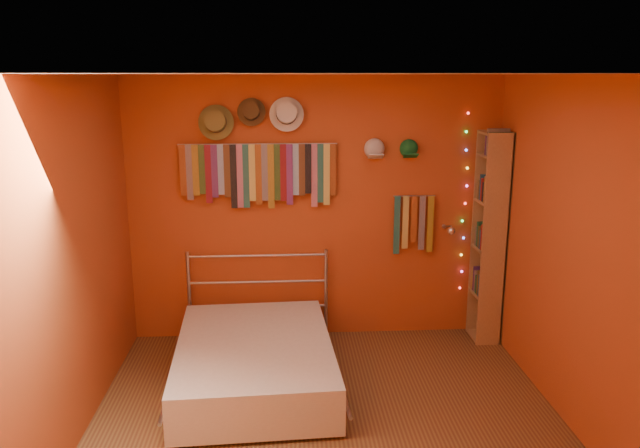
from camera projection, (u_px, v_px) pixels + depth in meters
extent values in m
plane|color=brown|center=(329.00, 430.00, 4.49)|extent=(3.50, 3.50, 0.00)
cube|color=maroon|center=(315.00, 210.00, 5.90)|extent=(3.50, 0.02, 2.50)
cube|color=maroon|center=(582.00, 260.00, 4.30)|extent=(0.02, 3.50, 2.50)
cube|color=maroon|center=(64.00, 269.00, 4.10)|extent=(0.02, 3.50, 2.50)
cube|color=white|center=(330.00, 74.00, 3.91)|extent=(3.50, 3.50, 0.02)
cylinder|color=#A6A6AB|center=(258.00, 144.00, 5.67)|extent=(1.45, 0.01, 0.01)
cube|color=maroon|center=(183.00, 170.00, 5.68)|extent=(0.06, 0.01, 0.47)
cube|color=#191355|center=(189.00, 173.00, 5.68)|extent=(0.06, 0.01, 0.51)
cube|color=#8A6219|center=(196.00, 170.00, 5.67)|extent=(0.06, 0.01, 0.47)
cube|color=#26451B|center=(202.00, 170.00, 5.68)|extent=(0.06, 0.01, 0.46)
cube|color=maroon|center=(208.00, 174.00, 5.69)|extent=(0.06, 0.01, 0.54)
cube|color=#3A175E|center=(214.00, 171.00, 5.68)|extent=(0.06, 0.01, 0.49)
cube|color=#7193C9|center=(221.00, 170.00, 5.69)|extent=(0.06, 0.01, 0.46)
cube|color=#452D17|center=(227.00, 171.00, 5.70)|extent=(0.06, 0.01, 0.49)
cube|color=black|center=(234.00, 177.00, 5.70)|extent=(0.06, 0.01, 0.59)
cube|color=#BA5D86|center=(240.00, 176.00, 5.72)|extent=(0.06, 0.01, 0.59)
cube|color=#195851|center=(246.00, 176.00, 5.72)|extent=(0.06, 0.01, 0.59)
cube|color=#C3C74F|center=(252.00, 173.00, 5.71)|extent=(0.06, 0.01, 0.52)
cube|color=brown|center=(259.00, 175.00, 5.73)|extent=(0.06, 0.01, 0.56)
cube|color=navy|center=(265.00, 173.00, 5.72)|extent=(0.06, 0.01, 0.52)
cube|color=olive|center=(271.00, 177.00, 5.73)|extent=(0.06, 0.01, 0.60)
cube|color=#23441B|center=(277.00, 173.00, 5.73)|extent=(0.06, 0.01, 0.52)
cube|color=maroon|center=(283.00, 173.00, 5.73)|extent=(0.06, 0.01, 0.53)
cube|color=#521966|center=(290.00, 175.00, 5.73)|extent=(0.06, 0.01, 0.56)
cube|color=#74A8CF|center=(296.00, 170.00, 5.74)|extent=(0.06, 0.01, 0.47)
cube|color=#482A18|center=(302.00, 170.00, 5.74)|extent=(0.06, 0.01, 0.48)
cube|color=black|center=(308.00, 169.00, 5.73)|extent=(0.06, 0.01, 0.46)
cube|color=#AD5671|center=(314.00, 176.00, 5.76)|extent=(0.06, 0.01, 0.59)
cube|color=#185449|center=(321.00, 174.00, 5.75)|extent=(0.06, 0.01, 0.55)
cube|color=#C2C04D|center=(327.00, 175.00, 5.75)|extent=(0.06, 0.01, 0.57)
cube|color=maroon|center=(333.00, 170.00, 5.76)|extent=(0.06, 0.01, 0.48)
cylinder|color=#A6A6AB|center=(414.00, 196.00, 5.87)|extent=(0.40, 0.01, 0.01)
cube|color=#1A5C54|center=(397.00, 225.00, 5.92)|extent=(0.06, 0.01, 0.56)
cube|color=#AF9E46|center=(405.00, 223.00, 5.91)|extent=(0.06, 0.01, 0.51)
cube|color=#8A3716|center=(414.00, 220.00, 5.90)|extent=(0.06, 0.01, 0.45)
cube|color=navy|center=(422.00, 223.00, 5.93)|extent=(0.06, 0.01, 0.52)
cube|color=olive|center=(430.00, 224.00, 5.93)|extent=(0.06, 0.01, 0.55)
cylinder|color=olive|center=(216.00, 123.00, 5.59)|extent=(0.32, 0.08, 0.32)
cylinder|color=olive|center=(215.00, 121.00, 5.54)|extent=(0.19, 0.16, 0.21)
cylinder|color=#332314|center=(216.00, 122.00, 5.57)|extent=(0.19, 0.06, 0.19)
cylinder|color=#4B361B|center=(251.00, 112.00, 5.59)|extent=(0.25, 0.06, 0.25)
cylinder|color=#4B361B|center=(251.00, 111.00, 5.55)|extent=(0.15, 0.13, 0.17)
cylinder|color=black|center=(251.00, 112.00, 5.57)|extent=(0.15, 0.05, 0.15)
cylinder|color=silver|center=(287.00, 114.00, 5.61)|extent=(0.31, 0.08, 0.31)
cylinder|color=silver|center=(287.00, 113.00, 5.56)|extent=(0.18, 0.15, 0.20)
cylinder|color=black|center=(287.00, 114.00, 5.59)|extent=(0.19, 0.06, 0.19)
ellipsoid|color=silver|center=(374.00, 149.00, 5.75)|extent=(0.19, 0.14, 0.19)
cube|color=silver|center=(376.00, 156.00, 5.65)|extent=(0.13, 0.10, 0.05)
ellipsoid|color=#17682B|center=(409.00, 148.00, 5.77)|extent=(0.18, 0.13, 0.18)
cube|color=#17682B|center=(411.00, 156.00, 5.67)|extent=(0.13, 0.09, 0.05)
sphere|color=#FF3333|center=(468.00, 113.00, 5.73)|extent=(0.02, 0.02, 0.02)
sphere|color=#33FF4C|center=(466.00, 132.00, 5.77)|extent=(0.02, 0.02, 0.02)
sphere|color=#4C66FF|center=(466.00, 150.00, 5.81)|extent=(0.02, 0.02, 0.02)
sphere|color=yellow|center=(467.00, 168.00, 5.85)|extent=(0.02, 0.02, 0.02)
sphere|color=#FF4CCC|center=(467.00, 186.00, 5.89)|extent=(0.02, 0.02, 0.02)
sphere|color=#FF3333|center=(465.00, 203.00, 5.93)|extent=(0.02, 0.02, 0.02)
sphere|color=#33FF4C|center=(462.00, 221.00, 5.97)|extent=(0.02, 0.02, 0.02)
sphere|color=#4C66FF|center=(463.00, 238.00, 6.01)|extent=(0.02, 0.02, 0.02)
sphere|color=yellow|center=(461.00, 255.00, 6.05)|extent=(0.02, 0.02, 0.02)
sphere|color=#FF4CCC|center=(462.00, 272.00, 6.09)|extent=(0.02, 0.02, 0.02)
sphere|color=#FF3333|center=(460.00, 288.00, 6.13)|extent=(0.02, 0.02, 0.02)
cylinder|color=#A6A6AB|center=(444.00, 226.00, 5.99)|extent=(0.04, 0.03, 0.04)
cylinder|color=#A6A6AB|center=(447.00, 226.00, 5.86)|extent=(0.01, 0.27, 0.08)
sphere|color=white|center=(451.00, 231.00, 5.73)|extent=(0.07, 0.07, 0.07)
cube|color=#956643|center=(495.00, 243.00, 5.68)|extent=(0.24, 0.02, 2.00)
cube|color=#956643|center=(484.00, 234.00, 5.99)|extent=(0.24, 0.02, 2.00)
cube|color=#956643|center=(501.00, 238.00, 5.85)|extent=(0.02, 0.34, 2.00)
cube|color=#956643|center=(483.00, 336.00, 6.07)|extent=(0.24, 0.32, 0.02)
cube|color=#956643|center=(485.00, 294.00, 5.97)|extent=(0.24, 0.32, 0.02)
cube|color=#956643|center=(488.00, 249.00, 5.86)|extent=(0.24, 0.32, 0.02)
cube|color=#956643|center=(491.00, 202.00, 5.76)|extent=(0.24, 0.32, 0.02)
cube|color=#956643|center=(495.00, 156.00, 5.66)|extent=(0.24, 0.32, 0.02)
cube|color=#956643|center=(496.00, 133.00, 5.61)|extent=(0.24, 0.32, 0.02)
cylinder|color=#A6A6AB|center=(189.00, 297.00, 5.92)|extent=(0.03, 0.03, 0.88)
cylinder|color=#A6A6AB|center=(326.00, 294.00, 5.99)|extent=(0.03, 0.03, 0.88)
cylinder|color=#A6A6AB|center=(258.00, 307.00, 5.98)|extent=(1.30, 0.02, 0.02)
cylinder|color=#A6A6AB|center=(258.00, 282.00, 5.92)|extent=(1.30, 0.02, 0.02)
cylinder|color=#A6A6AB|center=(257.00, 256.00, 5.86)|extent=(1.30, 0.02, 0.02)
cube|color=beige|center=(255.00, 362.00, 5.10)|extent=(1.33, 1.83, 0.35)
cylinder|color=#A6A6AB|center=(175.00, 366.00, 5.07)|extent=(0.12, 1.77, 0.03)
cylinder|color=#A6A6AB|center=(334.00, 362.00, 5.15)|extent=(0.12, 1.77, 0.03)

